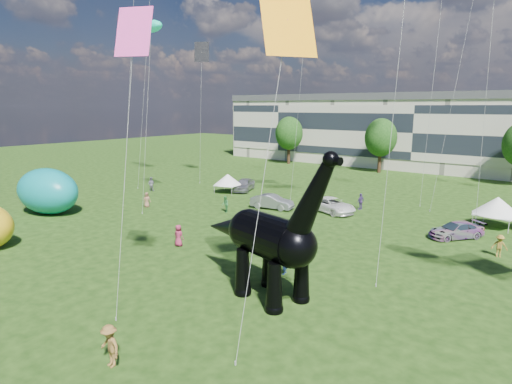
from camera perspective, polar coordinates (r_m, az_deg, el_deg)
The scene contains 13 objects.
ground at distance 23.86m, azimuth -6.86°, elevation -15.77°, with size 220.00×220.00×0.00m, color #16330C.
terrace_row at distance 80.46m, azimuth 21.39°, elevation 7.16°, with size 78.00×11.00×12.00m, color beige.
tree_far_left at distance 81.66m, azimuth 4.43°, elevation 8.16°, with size 5.20×5.20×9.44m.
tree_mid_left at distance 73.27m, azimuth 16.33°, elevation 7.37°, with size 5.20×5.20×9.44m.
dinosaur_sculpture at distance 24.54m, azimuth 1.37°, elevation -6.17°, with size 11.22×4.27×9.16m.
car_silver at distance 55.50m, azimuth -1.60°, elevation 0.98°, with size 1.94×4.82×1.64m, color #B9B9BE.
car_grey at distance 45.92m, azimuth 2.15°, elevation -1.31°, with size 1.62×4.63×1.53m, color gray.
car_white at distance 45.02m, azimuth 10.05°, elevation -1.74°, with size 2.54×5.50×1.53m, color white.
car_dark at distance 39.53m, azimuth 25.13°, elevation -4.63°, with size 1.91×4.71×1.37m, color #595960.
gazebo_near at distance 44.49m, azimuth 29.49°, elevation -1.62°, with size 4.55×4.55×2.81m.
gazebo_left at distance 54.47m, azimuth -3.79°, elevation 1.68°, with size 4.08×4.08×2.40m.
inflatable_teal at distance 48.51m, azimuth -26.03°, elevation 0.11°, with size 7.48×4.67×4.67m, color #0B898F.
visitors at distance 36.70m, azimuth 1.24°, elevation -4.38°, with size 52.13×41.07×1.88m.
Camera 1 is at (15.13, -14.91, 10.87)m, focal length 30.00 mm.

